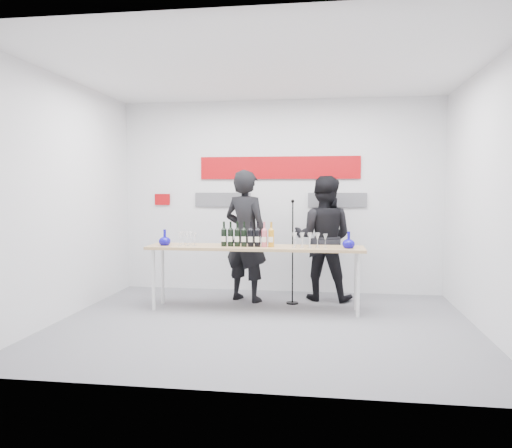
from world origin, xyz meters
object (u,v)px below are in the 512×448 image
object	(u,v)px
presenter_left	(246,236)
mic_stand	(292,272)
presenter_right	(323,238)
tasting_table	(255,251)

from	to	relation	value
presenter_left	mic_stand	world-z (taller)	presenter_left
presenter_right	tasting_table	bearing A→B (deg)	50.60
presenter_left	mic_stand	size ratio (longest dim) A/B	1.28
presenter_right	mic_stand	world-z (taller)	presenter_right
presenter_left	mic_stand	bearing A→B (deg)	-164.07
presenter_left	tasting_table	bearing A→B (deg)	135.62
tasting_table	mic_stand	distance (m)	0.74
presenter_right	mic_stand	xyz separation A→B (m)	(-0.42, -0.34, -0.45)
presenter_right	mic_stand	distance (m)	0.71
tasting_table	presenter_right	xyz separation A→B (m)	(0.89, 0.79, 0.11)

